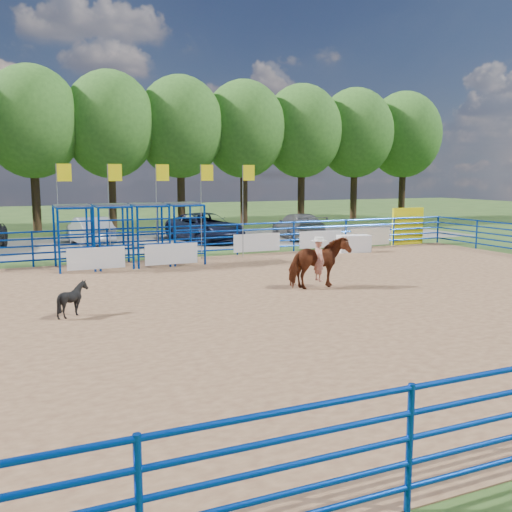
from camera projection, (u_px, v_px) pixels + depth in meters
name	position (u px, v px, depth m)	size (l,w,h in m)	color
ground	(270.00, 304.00, 16.66)	(120.00, 120.00, 0.00)	#3F5D25
arena_dirt	(270.00, 304.00, 16.66)	(30.00, 20.00, 0.02)	#9B714D
gravel_strip	(142.00, 242.00, 32.06)	(40.00, 10.00, 0.01)	slate
announcer_table	(354.00, 244.00, 27.78)	(1.55, 0.72, 0.83)	white
horse_and_rider	(319.00, 261.00, 18.82)	(2.06, 1.00, 2.39)	#652B14
calf	(73.00, 299.00, 15.14)	(0.75, 0.84, 0.93)	black
car_b	(90.00, 231.00, 30.57)	(1.62, 4.63, 1.53)	gray
car_c	(205.00, 227.00, 32.36)	(2.66, 5.76, 1.60)	black
car_d	(298.00, 226.00, 33.72)	(2.10, 5.17, 1.50)	#5F5F62
perimeter_fence	(270.00, 279.00, 16.56)	(30.10, 20.10, 1.50)	#073299
chute_assembly	(139.00, 235.00, 23.73)	(19.32, 2.41, 4.20)	#073299
treeline	(109.00, 119.00, 39.15)	(56.40, 6.40, 11.24)	#3F2B19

